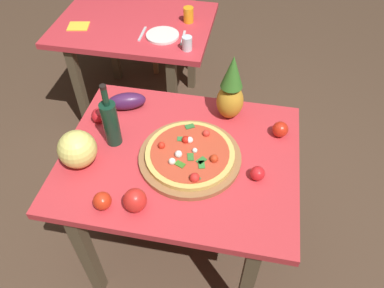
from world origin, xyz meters
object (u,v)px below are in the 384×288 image
fork_utensil (142,34)px  knife_utensil (183,38)px  pizza (190,154)px  display_table (180,168)px  wine_bottle (111,122)px  dinner_plate (163,35)px  bell_pepper (135,200)px  drinking_glass_juice (188,15)px  tomato_near_board (99,116)px  drinking_glass_water (187,43)px  pineapple_left (231,91)px  background_table (136,36)px  napkin_folded (78,26)px  pizza_board (190,157)px  tomato_at_corner (280,129)px  eggplant (127,101)px  melon (77,149)px  dining_chair (170,19)px  tomato_by_bottle (102,201)px  tomato_beside_pepper (257,173)px

fork_utensil → knife_utensil: (0.28, 0.00, 0.00)m
pizza → display_table: bearing=157.6°
wine_bottle → dinner_plate: 0.99m
bell_pepper → drinking_glass_juice: 1.56m
tomato_near_board → drinking_glass_water: (0.31, 0.74, 0.01)m
pineapple_left → tomato_near_board: (-0.64, -0.17, -0.12)m
background_table → pineapple_left: pineapple_left is taller
background_table → drinking_glass_water: bearing=-32.2°
fork_utensil → napkin_folded: (-0.46, 0.02, -0.00)m
pizza → pizza_board: bearing=105.9°
pineapple_left → drinking_glass_juice: bearing=113.4°
pizza_board → pineapple_left: pineapple_left is taller
pizza → tomato_at_corner: 0.47m
eggplant → dinner_plate: eggplant is taller
tomato_near_board → drinking_glass_juice: 1.11m
melon → napkin_folded: melon is taller
melon → knife_utensil: (0.24, 1.14, -0.08)m
pineapple_left → eggplant: (-0.54, -0.04, -0.12)m
background_table → dining_chair: bearing=80.8°
eggplant → pineapple_left: bearing=4.4°
drinking_glass_juice → pizza_board: bearing=-78.4°
pizza_board → tomato_by_bottle: 0.44m
dining_chair → bell_pepper: bearing=78.5°
pizza → bell_pepper: 0.34m
display_table → pineapple_left: (0.19, 0.32, 0.26)m
tomato_beside_pepper → tomato_near_board: bearing=164.9°
drinking_glass_juice → melon: bearing=-99.7°
display_table → drinking_glass_water: 0.91m
pineapple_left → tomato_at_corner: pineapple_left is taller
eggplant → fork_utensil: bearing=100.2°
wine_bottle → tomato_near_board: bearing=134.6°
background_table → dining_chair: 0.66m
pineapple_left → drinking_glass_juice: size_ratio=3.43×
tomato_at_corner → tomato_by_bottle: (-0.71, -0.56, -0.00)m
tomato_near_board → tomato_beside_pepper: size_ratio=1.11×
dining_chair → tomato_at_corner: (0.94, -1.57, 0.33)m
wine_bottle → background_table: bearing=102.6°
bell_pepper → tomato_at_corner: (0.57, 0.54, -0.01)m
display_table → fork_utensil: bearing=115.3°
pizza_board → wine_bottle: 0.40m
tomato_by_bottle → dinner_plate: size_ratio=0.35×
eggplant → dinner_plate: bearing=89.4°
knife_utensil → dining_chair: bearing=105.7°
melon → dinner_plate: melon is taller
tomato_by_bottle → pizza_board: bearing=47.0°
dining_chair → knife_utensil: 0.88m
pizza_board → bell_pepper: bell_pepper is taller
melon → drinking_glass_water: 1.06m
pizza_board → tomato_near_board: 0.53m
dinner_plate → napkin_folded: (-0.60, 0.02, -0.01)m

